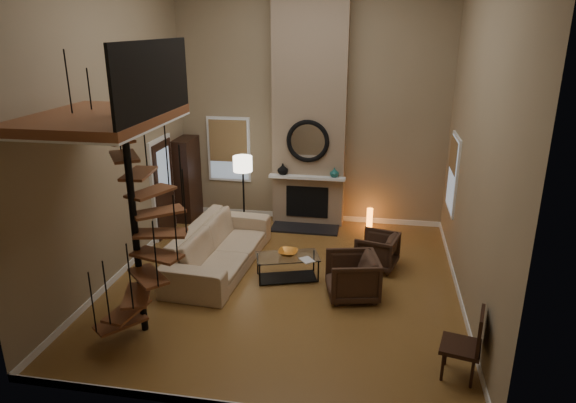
% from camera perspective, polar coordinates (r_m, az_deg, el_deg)
% --- Properties ---
extents(ground, '(6.00, 6.50, 0.01)m').
position_cam_1_polar(ground, '(9.26, -0.44, -9.05)').
color(ground, olive).
rests_on(ground, ground).
extents(back_wall, '(6.00, 0.02, 5.50)m').
position_cam_1_polar(back_wall, '(11.49, 2.54, 11.01)').
color(back_wall, '#927E5E').
rests_on(back_wall, ground).
extents(front_wall, '(6.00, 0.02, 5.50)m').
position_cam_1_polar(front_wall, '(5.26, -6.99, 1.08)').
color(front_wall, '#927E5E').
rests_on(front_wall, ground).
extents(left_wall, '(0.02, 6.50, 5.50)m').
position_cam_1_polar(left_wall, '(9.34, -19.08, 8.12)').
color(left_wall, '#927E5E').
rests_on(left_wall, ground).
extents(right_wall, '(0.02, 6.50, 5.50)m').
position_cam_1_polar(right_wall, '(8.32, 20.41, 6.72)').
color(right_wall, '#927E5E').
rests_on(right_wall, ground).
extents(baseboard_back, '(6.00, 0.02, 0.12)m').
position_cam_1_polar(baseboard_back, '(12.15, 2.35, -1.65)').
color(baseboard_back, white).
rests_on(baseboard_back, ground).
extents(baseboard_left, '(0.02, 6.50, 0.12)m').
position_cam_1_polar(baseboard_left, '(10.16, -17.39, -6.92)').
color(baseboard_left, white).
rests_on(baseboard_left, ground).
extents(baseboard_right, '(0.02, 6.50, 0.12)m').
position_cam_1_polar(baseboard_right, '(9.23, 18.42, -9.77)').
color(baseboard_right, white).
rests_on(baseboard_right, ground).
extents(chimney_breast, '(1.60, 0.38, 5.50)m').
position_cam_1_polar(chimney_breast, '(11.30, 2.41, 10.88)').
color(chimney_breast, '#8E765C').
rests_on(chimney_breast, ground).
extents(hearth, '(1.50, 0.60, 0.04)m').
position_cam_1_polar(hearth, '(11.55, 1.89, -3.00)').
color(hearth, black).
rests_on(hearth, ground).
extents(firebox, '(0.95, 0.02, 0.72)m').
position_cam_1_polar(firebox, '(11.63, 2.13, -0.05)').
color(firebox, black).
rests_on(firebox, chimney_breast).
extents(mantel, '(1.70, 0.18, 0.06)m').
position_cam_1_polar(mantel, '(11.37, 2.11, 2.68)').
color(mantel, white).
rests_on(mantel, chimney_breast).
extents(mirror_frame, '(0.94, 0.10, 0.94)m').
position_cam_1_polar(mirror_frame, '(11.23, 2.20, 6.68)').
color(mirror_frame, black).
rests_on(mirror_frame, chimney_breast).
extents(mirror_disc, '(0.80, 0.01, 0.80)m').
position_cam_1_polar(mirror_disc, '(11.24, 2.21, 6.69)').
color(mirror_disc, white).
rests_on(mirror_disc, chimney_breast).
extents(vase_left, '(0.24, 0.24, 0.25)m').
position_cam_1_polar(vase_left, '(11.46, -0.59, 3.61)').
color(vase_left, black).
rests_on(vase_left, mantel).
extents(vase_right, '(0.20, 0.20, 0.21)m').
position_cam_1_polar(vase_right, '(11.31, 5.16, 3.23)').
color(vase_right, '#1B5E58').
rests_on(vase_right, mantel).
extents(window_back, '(1.02, 0.06, 1.52)m').
position_cam_1_polar(window_back, '(12.07, -6.58, 5.85)').
color(window_back, white).
rests_on(window_back, back_wall).
extents(window_right, '(0.06, 1.02, 1.52)m').
position_cam_1_polar(window_right, '(10.50, 17.82, 3.06)').
color(window_right, white).
rests_on(window_right, right_wall).
extents(entry_door, '(0.10, 1.05, 2.16)m').
position_cam_1_polar(entry_door, '(11.29, -13.65, 1.47)').
color(entry_door, white).
rests_on(entry_door, ground).
extents(loft, '(1.70, 2.20, 1.09)m').
position_cam_1_polar(loft, '(7.25, -19.56, 9.06)').
color(loft, brown).
rests_on(loft, left_wall).
extents(spiral_stair, '(1.47, 1.47, 4.06)m').
position_cam_1_polar(spiral_stair, '(7.51, -16.56, -1.85)').
color(spiral_stair, black).
rests_on(spiral_stair, ground).
extents(hutch, '(0.40, 0.86, 1.92)m').
position_cam_1_polar(hutch, '(12.18, -11.11, 2.45)').
color(hutch, black).
rests_on(hutch, ground).
extents(sofa, '(1.35, 3.04, 0.87)m').
position_cam_1_polar(sofa, '(9.79, -7.60, -4.99)').
color(sofa, '#C7AC8A').
rests_on(sofa, ground).
extents(armchair_near, '(0.87, 0.86, 0.66)m').
position_cam_1_polar(armchair_near, '(9.78, 10.21, -5.43)').
color(armchair_near, '#3D281C').
rests_on(armchair_near, ground).
extents(armchair_far, '(1.00, 0.98, 0.76)m').
position_cam_1_polar(armchair_far, '(8.78, 7.62, -8.25)').
color(armchair_far, '#3D281C').
rests_on(armchair_far, ground).
extents(coffee_table, '(1.23, 0.87, 0.43)m').
position_cam_1_polar(coffee_table, '(9.28, -0.05, -6.99)').
color(coffee_table, silver).
rests_on(coffee_table, ground).
extents(bowl, '(0.35, 0.35, 0.09)m').
position_cam_1_polar(bowl, '(9.23, 0.00, -5.67)').
color(bowl, orange).
rests_on(bowl, coffee_table).
extents(book, '(0.32, 0.33, 0.03)m').
position_cam_1_polar(book, '(9.02, 1.98, -6.55)').
color(book, gray).
rests_on(book, coffee_table).
extents(floor_lamp, '(0.41, 0.41, 1.71)m').
position_cam_1_polar(floor_lamp, '(11.02, -5.02, 3.50)').
color(floor_lamp, black).
rests_on(floor_lamp, ground).
extents(accent_lamp, '(0.13, 0.13, 0.47)m').
position_cam_1_polar(accent_lamp, '(11.63, 9.02, -1.86)').
color(accent_lamp, orange).
rests_on(accent_lamp, ground).
extents(side_chair, '(0.59, 0.59, 1.01)m').
position_cam_1_polar(side_chair, '(7.16, 19.35, -14.52)').
color(side_chair, black).
rests_on(side_chair, ground).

